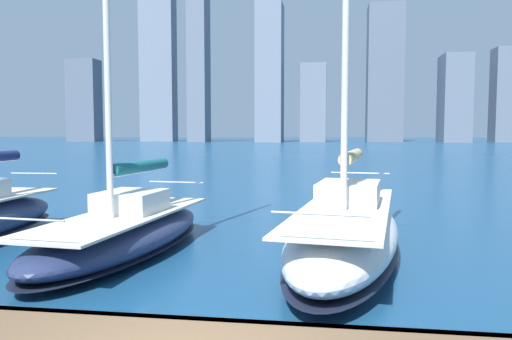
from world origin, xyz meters
The scene contains 3 objects.
city_skyline centered at (4.24, -159.01, 19.28)m, with size 172.49×24.16×49.98m.
sailboat_tan centered at (-2.03, -7.23, 0.75)m, with size 3.75×9.62×11.21m.
sailboat_teal centered at (3.65, -6.96, 0.65)m, with size 3.25×8.09×12.48m.
Camera 1 is at (-1.58, 5.16, 3.15)m, focal length 35.00 mm.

